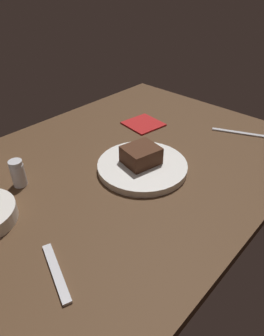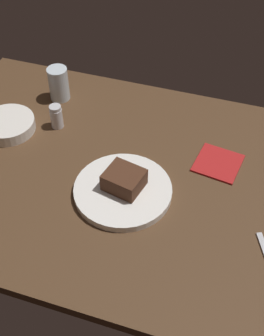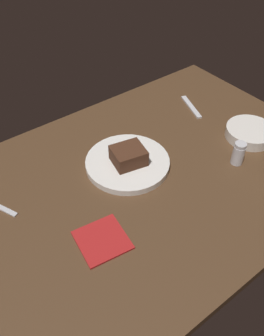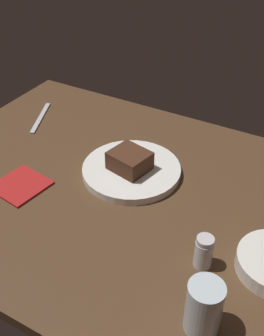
# 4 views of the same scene
# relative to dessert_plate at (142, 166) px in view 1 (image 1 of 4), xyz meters

# --- Properties ---
(dining_table) EXTENTS (1.20, 0.84, 0.03)m
(dining_table) POSITION_rel_dessert_plate_xyz_m (0.04, -0.07, -0.03)
(dining_table) COLOR #4C331E
(dining_table) RESTS_ON ground
(dessert_plate) EXTENTS (0.26, 0.26, 0.02)m
(dessert_plate) POSITION_rel_dessert_plate_xyz_m (0.00, 0.00, 0.00)
(dessert_plate) COLOR white
(dessert_plate) RESTS_ON dining_table
(chocolate_cake_slice) EXTENTS (0.11, 0.10, 0.05)m
(chocolate_cake_slice) POSITION_rel_dessert_plate_xyz_m (-0.00, -0.01, 0.04)
(chocolate_cake_slice) COLOR #472819
(chocolate_cake_slice) RESTS_ON dessert_plate
(salt_shaker) EXTENTS (0.04, 0.04, 0.08)m
(salt_shaker) POSITION_rel_dessert_plate_xyz_m (0.28, -0.20, 0.03)
(salt_shaker) COLOR silver
(salt_shaker) RESTS_ON dining_table
(dessert_spoon) EXTENTS (0.07, 0.15, 0.01)m
(dessert_spoon) POSITION_rel_dessert_plate_xyz_m (0.38, 0.11, -0.01)
(dessert_spoon) COLOR silver
(dessert_spoon) RESTS_ON dining_table
(butter_knife) EXTENTS (0.09, 0.18, 0.01)m
(butter_knife) POSITION_rel_dessert_plate_xyz_m (-0.40, 0.11, -0.01)
(butter_knife) COLOR silver
(butter_knife) RESTS_ON dining_table
(folded_napkin) EXTENTS (0.14, 0.14, 0.01)m
(folded_napkin) POSITION_rel_dessert_plate_xyz_m (-0.22, -0.19, -0.01)
(folded_napkin) COLOR #B21E1E
(folded_napkin) RESTS_ON dining_table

